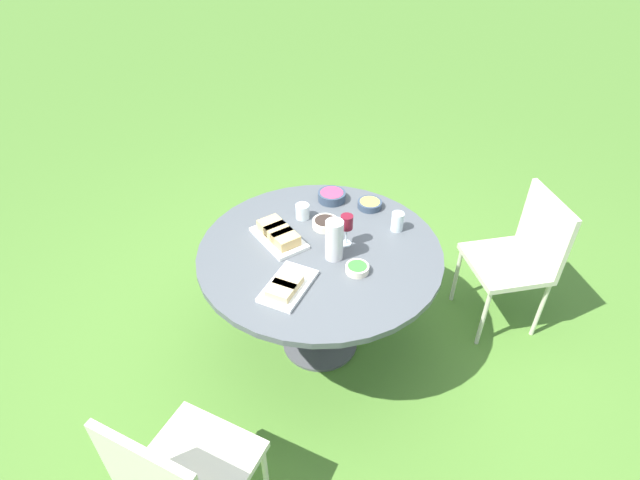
% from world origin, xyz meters
% --- Properties ---
extents(ground_plane, '(40.00, 40.00, 0.00)m').
position_xyz_m(ground_plane, '(0.00, 0.00, 0.00)').
color(ground_plane, '#4C7A2D').
extents(dining_table, '(1.29, 1.29, 0.74)m').
position_xyz_m(dining_table, '(0.00, 0.00, 0.64)').
color(dining_table, '#4C4C51').
rests_on(dining_table, ground_plane).
extents(chair_near_left, '(0.56, 0.57, 0.89)m').
position_xyz_m(chair_near_left, '(1.13, 0.46, 0.52)').
color(chair_near_left, beige).
rests_on(chair_near_left, ground_plane).
extents(chair_near_right, '(0.59, 0.59, 0.89)m').
position_xyz_m(chair_near_right, '(-1.04, 0.62, 0.52)').
color(chair_near_right, beige).
rests_on(chair_near_right, ground_plane).
extents(water_pitcher, '(0.10, 0.09, 0.22)m').
position_xyz_m(water_pitcher, '(-0.01, 0.10, 0.85)').
color(water_pitcher, silver).
rests_on(water_pitcher, dining_table).
extents(wine_glass, '(0.07, 0.07, 0.18)m').
position_xyz_m(wine_glass, '(-0.13, 0.06, 0.87)').
color(wine_glass, silver).
rests_on(wine_glass, dining_table).
extents(platter_bread_main, '(0.35, 0.29, 0.06)m').
position_xyz_m(platter_bread_main, '(0.33, 0.12, 0.76)').
color(platter_bread_main, white).
rests_on(platter_bread_main, dining_table).
extents(platter_charcuterie, '(0.23, 0.35, 0.08)m').
position_xyz_m(platter_charcuterie, '(0.11, -0.21, 0.77)').
color(platter_charcuterie, white).
rests_on(platter_charcuterie, dining_table).
extents(bowl_fries, '(0.14, 0.14, 0.04)m').
position_xyz_m(bowl_fries, '(-0.48, -0.10, 0.76)').
color(bowl_fries, '#334256').
rests_on(bowl_fries, dining_table).
extents(bowl_salad, '(0.12, 0.12, 0.04)m').
position_xyz_m(bowl_salad, '(-0.02, 0.26, 0.76)').
color(bowl_salad, beige).
rests_on(bowl_salad, dining_table).
extents(bowl_olives, '(0.14, 0.14, 0.04)m').
position_xyz_m(bowl_olives, '(-0.15, -0.13, 0.76)').
color(bowl_olives, beige).
rests_on(bowl_olives, dining_table).
extents(bowl_dip_red, '(0.17, 0.17, 0.05)m').
position_xyz_m(bowl_dip_red, '(-0.37, -0.30, 0.77)').
color(bowl_dip_red, '#334256').
rests_on(bowl_dip_red, dining_table).
extents(cup_water_near, '(0.08, 0.08, 0.09)m').
position_xyz_m(cup_water_near, '(-0.12, -0.28, 0.78)').
color(cup_water_near, silver).
rests_on(cup_water_near, dining_table).
extents(cup_water_far, '(0.07, 0.07, 0.11)m').
position_xyz_m(cup_water_far, '(-0.43, 0.16, 0.79)').
color(cup_water_far, silver).
rests_on(cup_water_far, dining_table).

